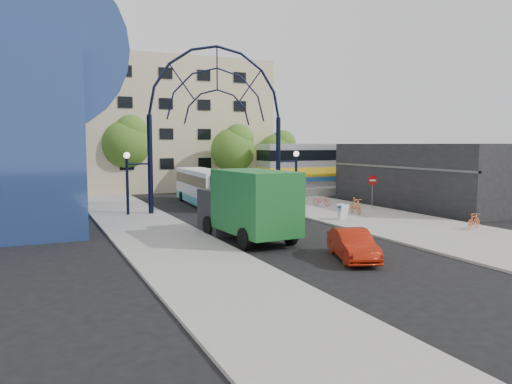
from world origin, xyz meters
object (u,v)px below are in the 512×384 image
bike_far_b (474,221)px  city_bus (203,187)px  green_truck (246,205)px  bike_near_b (356,206)px  gateway_arch (217,95)px  street_name_sign (289,182)px  stop_sign (288,184)px  tree_north_a (234,148)px  red_sedan (353,245)px  tree_north_c (279,150)px  sandwich_board (343,210)px  do_not_enter_sign (372,184)px  bike_near_a (322,201)px  black_suv (242,208)px  tree_north_b (126,141)px  train_car (371,164)px

bike_far_b → city_bus: bearing=11.2°
green_truck → bike_near_b: bearing=22.0°
gateway_arch → street_name_sign: (5.20, -1.40, -6.43)m
stop_sign → city_bus: size_ratio=0.24×
tree_north_a → red_sedan: bearing=-102.1°
tree_north_c → sandwich_board: bearing=-106.5°
do_not_enter_sign → stop_sign: bearing=162.1°
red_sedan → bike_far_b: bearing=35.3°
gateway_arch → bike_far_b: gateway_arch is taller
tree_north_a → bike_near_a: bearing=-81.1°
street_name_sign → black_suv: (-4.91, -2.53, -1.46)m
stop_sign → bike_near_a: size_ratio=1.65×
black_suv → street_name_sign: bearing=24.9°
green_truck → black_suv: green_truck is taller
street_name_sign → tree_north_b: (-9.08, 17.33, 3.14)m
black_suv → bike_near_a: black_suv is taller
tree_north_b → bike_far_b: bearing=-64.7°
tree_north_a → tree_north_c: size_ratio=1.08×
sandwich_board → bike_far_b: (4.73, -6.16, -0.17)m
train_car → tree_north_c: 9.95m
gateway_arch → green_truck: size_ratio=1.85×
tree_north_b → city_bus: 13.02m
train_car → city_bus: 20.18m
stop_sign → city_bus: city_bus is taller
street_name_sign → bike_near_a: (3.00, 0.12, -1.61)m
do_not_enter_sign → street_name_sign: bearing=155.8°
bike_far_b → train_car: bearing=-41.2°
black_suv → sandwich_board: bearing=-39.9°
sandwich_board → tree_north_a: 20.33m
train_car → green_truck: train_car is taller
bike_near_a → train_car: bearing=4.9°
sandwich_board → street_name_sign: bearing=93.5°
bike_near_a → bike_far_b: 13.08m
city_bus → red_sedan: (-0.35, -21.35, -0.85)m
sandwich_board → bike_near_b: size_ratio=0.54×
city_bus → black_suv: size_ratio=2.18×
tree_north_b → bike_near_a: 21.55m
sandwich_board → tree_north_a: bearing=88.5°
stop_sign → bike_far_b: (5.53, -12.19, -1.42)m
tree_north_c → green_truck: 29.10m
street_name_sign → do_not_enter_sign: bearing=-24.2°
tree_north_c → bike_near_b: bearing=-101.5°
do_not_enter_sign → train_car: train_car is taller
black_suv → bike_near_a: (7.91, 2.65, -0.16)m
green_truck → black_suv: 7.80m
red_sedan → stop_sign: bearing=91.3°
sandwich_board → bike_near_b: 3.18m
gateway_arch → sandwich_board: size_ratio=13.80×
do_not_enter_sign → city_bus: (-10.77, 8.16, -0.48)m
city_bus → bike_near_a: 9.70m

